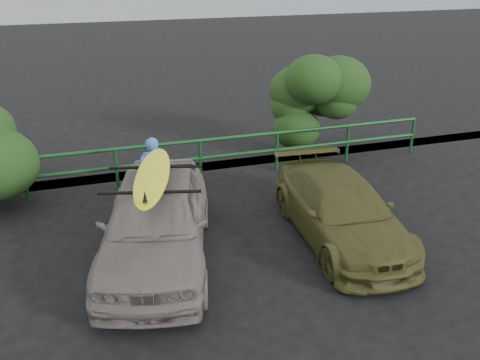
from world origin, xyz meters
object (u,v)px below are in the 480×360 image
at_px(guardrail, 159,164).
at_px(surfboard, 153,175).
at_px(sedan, 156,221).
at_px(olive_vehicle, 341,210).
at_px(man, 154,174).

height_order(guardrail, surfboard, surfboard).
relative_size(sedan, olive_vehicle, 1.10).
height_order(olive_vehicle, man, man).
relative_size(guardrail, olive_vehicle, 3.37).
distance_m(guardrail, surfboard, 3.65).
distance_m(guardrail, man, 1.37).
distance_m(sedan, man, 2.14).
distance_m(olive_vehicle, surfboard, 3.67).
distance_m(olive_vehicle, man, 4.00).
relative_size(sedan, surfboard, 1.66).
distance_m(man, surfboard, 2.29).
distance_m(guardrail, sedan, 3.48).
bearing_deg(guardrail, olive_vehicle, -52.51).
bearing_deg(sedan, guardrail, 93.85).
bearing_deg(man, olive_vehicle, 162.06).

